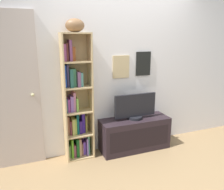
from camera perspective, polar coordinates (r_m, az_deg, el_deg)
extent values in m
cube|color=olive|center=(3.07, 10.49, -21.18)|extent=(5.20, 5.20, 0.04)
cube|color=silver|center=(3.54, 1.80, 6.85)|extent=(4.80, 0.06, 2.58)
cube|color=tan|center=(3.50, 2.27, 7.07)|extent=(0.27, 0.02, 0.34)
cube|color=#C8B195|center=(3.50, 2.31, 7.06)|extent=(0.22, 0.01, 0.29)
cube|color=black|center=(3.67, 7.83, 7.78)|extent=(0.25, 0.02, 0.37)
cube|color=#A39BB3|center=(3.67, 7.87, 7.77)|extent=(0.20, 0.01, 0.32)
cube|color=tan|center=(3.22, -11.89, -1.23)|extent=(0.02, 0.25, 1.81)
cube|color=tan|center=(3.30, -5.35, -0.60)|extent=(0.02, 0.25, 1.81)
cube|color=tan|center=(3.37, -9.05, -0.40)|extent=(0.40, 0.01, 1.81)
cube|color=tan|center=(3.60, -8.03, -14.81)|extent=(0.36, 0.24, 0.02)
cube|color=tan|center=(3.44, -8.24, -9.64)|extent=(0.36, 0.24, 0.02)
cube|color=tan|center=(3.31, -8.46, -4.04)|extent=(0.36, 0.24, 0.02)
cube|color=tan|center=(3.22, -8.69, 1.96)|extent=(0.36, 0.24, 0.02)
cube|color=tan|center=(3.16, -8.94, 8.25)|extent=(0.36, 0.24, 0.02)
cube|color=tan|center=(3.14, -9.21, 15.04)|extent=(0.36, 0.24, 0.02)
cube|color=#74A156|center=(3.56, -10.74, -13.39)|extent=(0.04, 0.15, 0.18)
cube|color=#529D20|center=(3.52, -10.08, -12.72)|extent=(0.03, 0.18, 0.28)
cube|color=#7F3D4F|center=(3.56, -9.47, -13.25)|extent=(0.03, 0.17, 0.19)
cube|color=#134E1B|center=(3.54, -8.79, -12.58)|extent=(0.04, 0.18, 0.28)
cube|color=#A17B5F|center=(3.55, -8.17, -12.53)|extent=(0.03, 0.18, 0.28)
cube|color=brown|center=(3.58, -7.64, -12.99)|extent=(0.02, 0.17, 0.20)
cube|color=#6F47BF|center=(3.60, -7.16, -12.77)|extent=(0.04, 0.14, 0.20)
cube|color=#856AC0|center=(3.57, -6.46, -12.42)|extent=(0.02, 0.19, 0.26)
cube|color=teal|center=(3.59, -6.12, -12.02)|extent=(0.03, 0.15, 0.29)
cube|color=#8F5941|center=(3.40, -11.08, -7.38)|extent=(0.04, 0.13, 0.27)
cube|color=#8F3D54|center=(3.41, -10.41, -7.92)|extent=(0.02, 0.15, 0.20)
cube|color=#A5A252|center=(3.40, -9.81, -7.61)|extent=(0.04, 0.18, 0.24)
cube|color=#85A53E|center=(3.41, -9.26, -7.51)|extent=(0.02, 0.16, 0.24)
cube|color=#0C4C52|center=(3.41, -8.74, -6.99)|extent=(0.03, 0.15, 0.30)
cube|color=navy|center=(3.43, -8.06, -7.72)|extent=(0.04, 0.16, 0.19)
cube|color=navy|center=(3.44, -7.36, -6.76)|extent=(0.04, 0.13, 0.30)
cube|color=brown|center=(3.45, -6.71, -6.95)|extent=(0.02, 0.14, 0.27)
cube|color=#334252|center=(3.27, -11.43, -2.39)|extent=(0.02, 0.19, 0.20)
cube|color=#9F3F9A|center=(3.29, -10.90, -2.38)|extent=(0.03, 0.16, 0.19)
cube|color=#7E58A5|center=(3.28, -10.21, -2.04)|extent=(0.04, 0.18, 0.22)
cube|color=#AD6988|center=(3.29, -9.58, -1.51)|extent=(0.03, 0.16, 0.28)
cube|color=#78B245|center=(3.30, -8.93, -2.21)|extent=(0.03, 0.18, 0.19)
cube|color=blue|center=(3.20, -11.78, 4.69)|extent=(0.03, 0.15, 0.30)
cube|color=#413B6A|center=(3.20, -11.14, 4.77)|extent=(0.03, 0.15, 0.31)
cube|color=#255750|center=(3.19, -10.34, 4.29)|extent=(0.04, 0.19, 0.25)
cube|color=#458A5B|center=(3.23, -9.54, 4.39)|extent=(0.04, 0.14, 0.25)
cube|color=#73496F|center=(3.22, -8.54, 4.03)|extent=(0.04, 0.19, 0.21)
cube|color=teal|center=(3.24, -7.80, 4.01)|extent=(0.03, 0.16, 0.19)
cube|color=#904578|center=(3.16, -11.96, 10.37)|extent=(0.04, 0.15, 0.23)
cube|color=brown|center=(3.17, -11.28, 10.48)|extent=(0.03, 0.15, 0.23)
cube|color=#6C3860|center=(3.15, -10.53, 10.89)|extent=(0.04, 0.18, 0.28)
cube|color=brown|center=(3.19, -9.74, 10.15)|extent=(0.04, 0.14, 0.19)
ellipsoid|color=brown|center=(3.14, -9.29, 16.84)|extent=(0.28, 0.23, 0.18)
cube|color=black|center=(3.70, 5.65, -9.63)|extent=(1.10, 0.39, 0.51)
cube|color=black|center=(3.54, 7.07, -10.78)|extent=(0.99, 0.01, 0.33)
cylinder|color=black|center=(3.59, 5.76, -5.63)|extent=(0.22, 0.22, 0.04)
cube|color=black|center=(3.53, 5.84, -2.59)|extent=(0.68, 0.04, 0.36)
cube|color=#2C2E40|center=(3.52, 5.93, -2.65)|extent=(0.64, 0.01, 0.32)
cube|color=#B4A39B|center=(3.26, -24.88, 0.42)|extent=(0.83, 0.04, 2.09)
cube|color=gray|center=(3.18, -25.69, 7.69)|extent=(0.53, 0.01, 0.75)
cube|color=gray|center=(3.37, -24.06, -7.23)|extent=(0.53, 0.01, 0.75)
sphere|color=tan|center=(3.22, -19.24, 0.04)|extent=(0.04, 0.04, 0.04)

